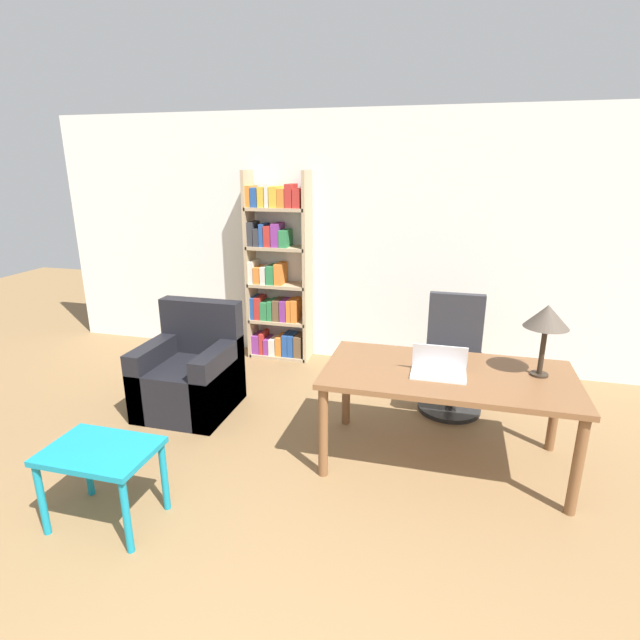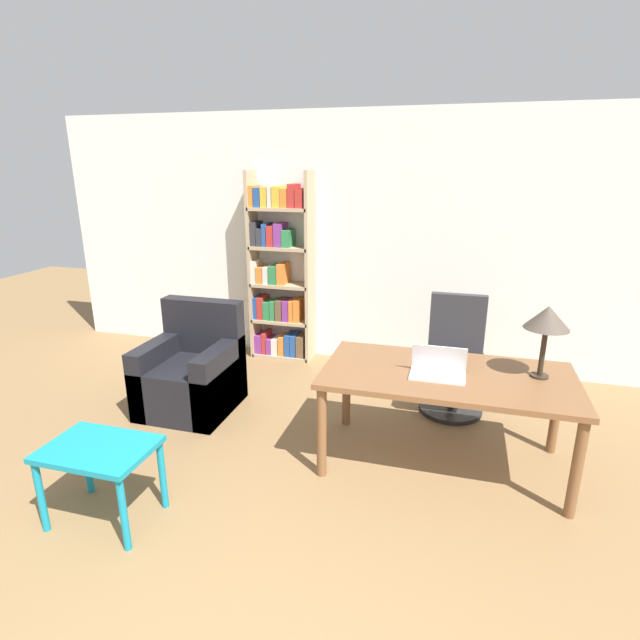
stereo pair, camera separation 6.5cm
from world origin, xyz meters
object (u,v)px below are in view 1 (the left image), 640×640
office_chair (453,359)px  side_table_blue (101,461)px  bookshelf (276,276)px  armchair (191,376)px  table_lamp (547,318)px  desk (447,383)px  laptop (439,369)px

office_chair → side_table_blue: office_chair is taller
office_chair → bookshelf: (-1.96, 0.80, 0.50)m
office_chair → armchair: bearing=-164.4°
table_lamp → side_table_blue: table_lamp is taller
side_table_blue → office_chair: bearing=46.5°
bookshelf → desk: bearing=-42.3°
laptop → armchair: 2.26m
armchair → bookshelf: 1.61m
desk → side_table_blue: bearing=-148.9°
side_table_blue → bookshelf: (0.08, 2.96, 0.53)m
table_lamp → bookshelf: bookshelf is taller
side_table_blue → bookshelf: bearing=88.4°
office_chair → side_table_blue: bearing=-133.5°
desk → office_chair: bearing=87.4°
table_lamp → bookshelf: size_ratio=0.25×
bookshelf → table_lamp: bearing=-32.8°
desk → table_lamp: (0.62, 0.11, 0.50)m
side_table_blue → bookshelf: bookshelf is taller
desk → laptop: (-0.07, -0.07, 0.13)m
desk → side_table_blue: size_ratio=2.71×
armchair → laptop: bearing=-9.8°
desk → laptop: 0.16m
desk → bookshelf: bearing=137.7°
laptop → table_lamp: bearing=14.4°
laptop → bookshelf: 2.60m
laptop → armchair: armchair is taller
laptop → side_table_blue: (-1.94, -1.14, -0.35)m
armchair → bookshelf: bookshelf is taller
laptop → table_lamp: 0.80m
table_lamp → office_chair: 1.23m
desk → bookshelf: bookshelf is taller
laptop → side_table_blue: bearing=-149.5°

